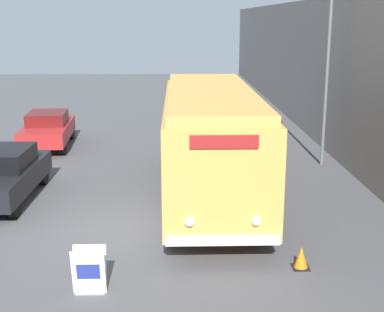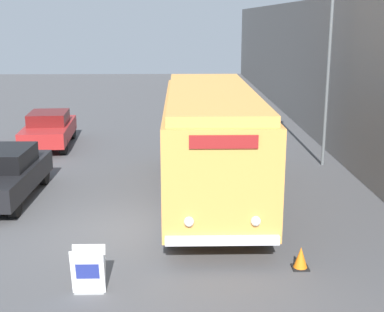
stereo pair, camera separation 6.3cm
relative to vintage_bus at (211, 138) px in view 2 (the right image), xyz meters
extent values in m
plane|color=#4C4C4F|center=(-2.09, -2.56, -1.85)|extent=(80.00, 80.00, 0.00)
cube|color=gray|center=(5.26, 7.44, 1.20)|extent=(0.30, 60.00, 6.11)
cylinder|color=black|center=(-1.15, -3.19, -1.36)|extent=(0.28, 0.99, 0.99)
cylinder|color=black|center=(1.15, -3.19, -1.36)|extent=(0.28, 0.99, 0.99)
cylinder|color=black|center=(-1.15, 3.21, -1.36)|extent=(0.28, 0.99, 0.99)
cylinder|color=black|center=(1.15, 3.21, -1.36)|extent=(0.28, 0.99, 0.99)
cube|color=#EF9E47|center=(0.00, 0.01, -0.08)|extent=(2.61, 9.20, 2.55)
cube|color=#FEA74B|center=(0.00, 0.01, 1.31)|extent=(2.40, 8.83, 0.24)
cube|color=silver|center=(0.00, -4.65, -1.24)|extent=(2.48, 0.12, 0.20)
sphere|color=white|center=(-0.72, -4.62, -0.81)|extent=(0.22, 0.22, 0.22)
sphere|color=white|center=(0.72, -4.62, -0.81)|extent=(0.22, 0.22, 0.22)
cube|color=maroon|center=(0.00, -4.61, 0.94)|extent=(1.44, 0.06, 0.28)
cube|color=gray|center=(-2.71, -5.71, -1.85)|extent=(0.59, 0.21, 0.01)
cube|color=white|center=(-2.71, -5.80, -1.38)|extent=(0.65, 0.19, 0.96)
cube|color=white|center=(-2.71, -5.63, -1.38)|extent=(0.65, 0.19, 0.96)
cube|color=navy|center=(-2.71, -5.81, -1.35)|extent=(0.46, 0.06, 0.34)
cylinder|color=#595E60|center=(4.38, 3.66, 1.30)|extent=(0.12, 0.12, 6.32)
cylinder|color=black|center=(-5.41, -1.50, -1.52)|extent=(0.22, 0.67, 0.67)
cylinder|color=black|center=(-5.35, 1.49, -1.52)|extent=(0.22, 0.67, 0.67)
cube|color=black|center=(-6.11, 0.01, -1.19)|extent=(1.80, 4.43, 0.66)
cube|color=black|center=(-6.11, 0.12, -0.60)|extent=(1.50, 2.01, 0.54)
cylinder|color=black|center=(-7.09, 5.36, -1.50)|extent=(0.22, 0.70, 0.70)
cylinder|color=black|center=(-5.55, 5.48, -1.50)|extent=(0.22, 0.70, 0.70)
cylinder|color=black|center=(-7.29, 8.21, -1.50)|extent=(0.22, 0.70, 0.70)
cylinder|color=black|center=(-5.76, 8.32, -1.50)|extent=(0.22, 0.70, 0.70)
cube|color=#A52323|center=(-6.42, 6.84, -1.20)|extent=(2.10, 4.37, 0.62)
cube|color=#5B1313|center=(-6.43, 6.95, -0.64)|extent=(1.66, 2.02, 0.49)
cube|color=black|center=(1.70, -4.76, -1.84)|extent=(0.36, 0.36, 0.03)
cone|color=orange|center=(1.70, -4.76, -1.59)|extent=(0.30, 0.30, 0.46)
camera|label=1|loc=(-0.96, -15.32, 3.40)|focal=50.00mm
camera|label=2|loc=(-0.90, -15.33, 3.40)|focal=50.00mm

